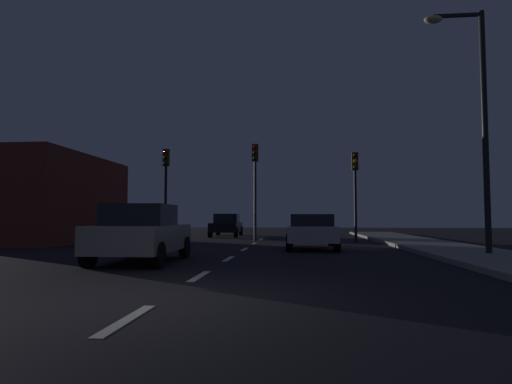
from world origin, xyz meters
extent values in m
plane|color=black|center=(0.00, 7.00, 0.00)|extent=(80.00, 80.00, 0.00)
cube|color=gray|center=(7.50, 7.00, 0.07)|extent=(3.00, 40.00, 0.15)
cube|color=silver|center=(0.00, -1.20, 0.00)|extent=(0.16, 1.60, 0.01)
cube|color=silver|center=(0.00, 2.60, 0.00)|extent=(0.16, 1.60, 0.01)
cube|color=silver|center=(0.00, 6.40, 0.00)|extent=(0.16, 1.60, 0.01)
cube|color=silver|center=(0.00, 10.20, 0.00)|extent=(0.16, 1.60, 0.01)
cube|color=silver|center=(0.00, 14.00, 0.00)|extent=(0.16, 1.60, 0.01)
cube|color=silver|center=(0.00, 17.80, 0.00)|extent=(0.16, 1.60, 0.01)
cylinder|color=black|center=(-4.86, 15.65, 2.42)|extent=(0.14, 0.14, 4.84)
cube|color=#382D0C|center=(-4.86, 15.65, 4.39)|extent=(0.32, 0.24, 0.90)
sphere|color=red|center=(-4.86, 15.49, 4.69)|extent=(0.20, 0.20, 0.20)
sphere|color=#3F2D0C|center=(-4.86, 15.49, 4.39)|extent=(0.20, 0.20, 0.20)
sphere|color=#0C3319|center=(-4.86, 15.49, 4.09)|extent=(0.20, 0.20, 0.20)
cylinder|color=#2D2D30|center=(-0.12, 15.65, 2.51)|extent=(0.14, 0.14, 5.03)
cube|color=#382D0C|center=(-0.12, 15.65, 4.58)|extent=(0.32, 0.24, 0.90)
sphere|color=red|center=(-0.12, 15.49, 4.88)|extent=(0.20, 0.20, 0.20)
sphere|color=#3F2D0C|center=(-0.12, 15.49, 4.58)|extent=(0.20, 0.20, 0.20)
sphere|color=#0C3319|center=(-0.12, 15.49, 4.28)|extent=(0.20, 0.20, 0.20)
cylinder|color=black|center=(4.96, 15.65, 2.26)|extent=(0.14, 0.14, 4.51)
cube|color=#382D0C|center=(4.96, 15.65, 4.06)|extent=(0.32, 0.24, 0.90)
sphere|color=#3F0C0C|center=(4.96, 15.49, 4.36)|extent=(0.20, 0.20, 0.20)
sphere|color=orange|center=(4.96, 15.49, 4.06)|extent=(0.20, 0.20, 0.20)
sphere|color=#0C3319|center=(4.96, 15.49, 3.76)|extent=(0.20, 0.20, 0.20)
cube|color=silver|center=(2.59, 10.86, 0.61)|extent=(1.83, 4.38, 0.57)
cube|color=black|center=(2.59, 10.64, 1.12)|extent=(1.61, 1.97, 0.45)
cylinder|color=black|center=(1.74, 12.50, 0.32)|extent=(0.22, 0.64, 0.64)
cylinder|color=black|center=(3.44, 12.49, 0.32)|extent=(0.22, 0.64, 0.64)
cylinder|color=black|center=(1.73, 9.22, 0.32)|extent=(0.22, 0.64, 0.64)
cylinder|color=black|center=(3.43, 9.22, 0.32)|extent=(0.22, 0.64, 0.64)
cube|color=gray|center=(-2.19, 5.13, 0.67)|extent=(1.96, 3.86, 0.69)
cube|color=black|center=(-2.18, 4.94, 1.29)|extent=(1.67, 1.76, 0.56)
cylinder|color=black|center=(-3.09, 6.45, 0.32)|extent=(0.24, 0.65, 0.64)
cylinder|color=black|center=(-1.36, 6.50, 0.32)|extent=(0.24, 0.65, 0.64)
cylinder|color=black|center=(-3.01, 3.75, 0.32)|extent=(0.24, 0.65, 0.64)
cylinder|color=black|center=(-1.28, 3.80, 0.32)|extent=(0.24, 0.65, 0.64)
cube|color=black|center=(-2.57, 21.42, 0.60)|extent=(1.91, 4.66, 0.57)
cube|color=black|center=(-2.58, 21.65, 1.18)|extent=(1.59, 2.13, 0.59)
cylinder|color=black|center=(-1.70, 19.71, 0.32)|extent=(0.25, 0.65, 0.64)
cylinder|color=black|center=(-3.28, 19.64, 0.32)|extent=(0.25, 0.65, 0.64)
cylinder|color=black|center=(-1.86, 23.20, 0.32)|extent=(0.25, 0.65, 0.64)
cylinder|color=black|center=(-3.44, 23.13, 0.32)|extent=(0.25, 0.65, 0.64)
cylinder|color=black|center=(7.80, 7.41, 3.83)|extent=(0.18, 0.18, 7.67)
cube|color=black|center=(7.07, 7.41, 7.57)|extent=(1.46, 0.10, 0.10)
ellipsoid|color=#F2D88C|center=(6.34, 7.41, 7.47)|extent=(0.56, 0.36, 0.24)
cube|color=maroon|center=(-10.25, 14.10, 2.14)|extent=(4.49, 8.33, 4.28)
camera|label=1|loc=(2.02, -6.18, 1.21)|focal=29.93mm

